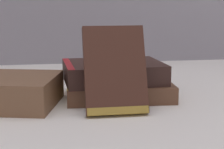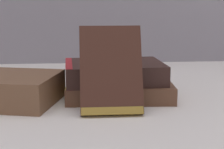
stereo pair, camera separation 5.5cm
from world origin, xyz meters
name	(u,v)px [view 1 (the left image)]	position (x,y,z in m)	size (l,w,h in m)	color
ground_plane	(98,104)	(0.00, 0.00, 0.00)	(3.00, 3.00, 0.00)	white
book_flat_bottom	(116,90)	(0.04, 0.04, 0.02)	(0.20, 0.14, 0.03)	brown
book_flat_top	(111,72)	(0.03, 0.04, 0.05)	(0.19, 0.14, 0.04)	#331E19
book_leaning_front	(115,73)	(0.02, -0.05, 0.07)	(0.10, 0.07, 0.14)	#422319
pocket_watch	(128,63)	(0.06, 0.02, 0.07)	(0.05, 0.05, 0.01)	silver
reading_glasses	(91,82)	(0.01, 0.18, 0.00)	(0.11, 0.05, 0.00)	#ADADB2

